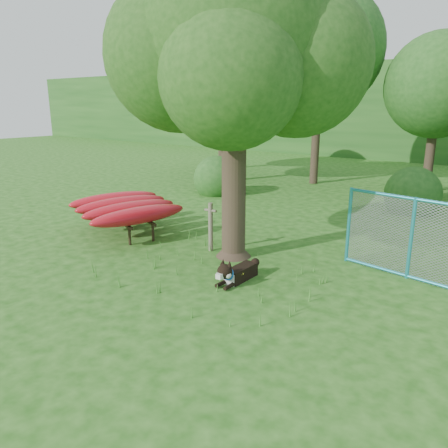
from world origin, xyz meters
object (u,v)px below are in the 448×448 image
Objects in this scene: husky_dog at (236,273)px; fence_section at (411,239)px; oak_tree at (234,49)px; kayak_rack at (126,207)px.

fence_section is at bearing 41.04° from husky_dog.
fence_section is (3.66, 1.06, -3.71)m from oak_tree.
kayak_rack is at bearing 166.90° from husky_dog.
oak_tree reaches higher than husky_dog.
husky_dog is (1.00, -1.25, -4.36)m from oak_tree.
fence_section is (7.15, 1.26, 0.14)m from kayak_rack.
husky_dog is (4.49, -1.05, -0.51)m from kayak_rack.
kayak_rack is at bearing -176.70° from oak_tree.
husky_dog is 0.45× the size of fence_section.
oak_tree is at bearing -154.54° from fence_section.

